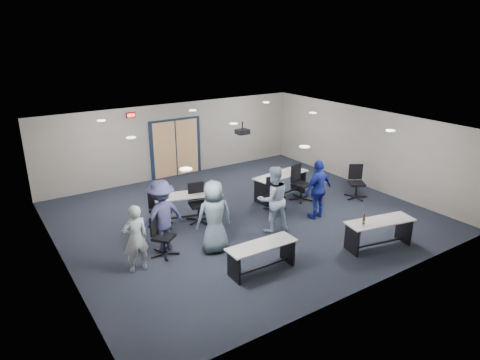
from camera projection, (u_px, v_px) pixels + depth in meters
floor at (243, 216)px, 12.56m from camera, size 10.00×10.00×0.00m
back_wall at (175, 140)px, 15.65m from camera, size 10.00×0.04×2.70m
front_wall at (368, 232)px, 8.56m from camera, size 10.00×0.04×2.70m
left_wall at (57, 212)px, 9.51m from camera, size 0.04×9.00×2.70m
right_wall at (364, 147)px, 14.70m from camera, size 0.04×9.00×2.70m
ceiling at (243, 126)px, 11.66m from camera, size 10.00×9.00×0.04m
double_door at (176, 148)px, 15.72m from camera, size 2.00×0.07×2.20m
exit_sign at (131, 115)px, 14.41m from camera, size 0.32×0.07×0.18m
ceiling_projector at (242, 132)px, 12.30m from camera, size 0.35×0.32×0.37m
ceiling_can_lights at (238, 125)px, 11.86m from camera, size 6.24×5.74×0.02m
table_front_left at (262, 253)px, 9.58m from camera, size 1.66×0.59×0.67m
table_front_right at (379, 229)px, 10.63m from camera, size 1.86×0.95×0.99m
table_back_left at (188, 202)px, 12.17m from camera, size 2.02×1.13×0.90m
table_back_right at (281, 182)px, 13.78m from camera, size 2.04×0.94×0.80m
chair_back_a at (160, 210)px, 11.68m from camera, size 0.73×0.73×1.03m
chair_back_b at (198, 203)px, 12.07m from camera, size 0.82×0.82×1.10m
chair_back_c at (276, 195)px, 12.77m from camera, size 0.76×0.76×1.03m
chair_back_d at (302, 183)px, 13.57m from camera, size 0.86×0.86×1.14m
chair_loose_left at (164, 236)px, 10.25m from camera, size 0.90×0.90×1.02m
chair_loose_right at (357, 182)px, 13.75m from camera, size 0.93×0.93×1.08m
person_gray at (135, 238)px, 9.50m from camera, size 0.58×0.39×1.59m
person_plaid at (214, 217)px, 10.31m from camera, size 0.99×0.74×1.83m
person_lightblue at (273, 199)px, 11.37m from camera, size 1.01×0.86×1.83m
person_navy at (318, 189)px, 12.20m from camera, size 1.06×0.54×1.74m
person_back at (162, 216)px, 10.35m from camera, size 1.28×0.86×1.83m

